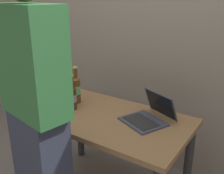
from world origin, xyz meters
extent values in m
cube|color=olive|center=(0.00, 0.00, 0.71)|extent=(1.25, 0.73, 0.04)
cylinder|color=#2D2D30|center=(-0.57, -0.30, 0.34)|extent=(0.07, 0.07, 0.69)
cylinder|color=#2D2D30|center=(-0.57, 0.30, 0.34)|extent=(0.07, 0.07, 0.69)
cylinder|color=#2D2D30|center=(0.57, 0.30, 0.34)|extent=(0.07, 0.07, 0.69)
cube|color=#383D4C|center=(0.27, 0.06, 0.73)|extent=(0.38, 0.36, 0.01)
cube|color=#232326|center=(0.26, 0.04, 0.74)|extent=(0.29, 0.24, 0.00)
cube|color=#383D4C|center=(0.34, 0.21, 0.83)|extent=(0.31, 0.19, 0.19)
cube|color=black|center=(0.33, 0.21, 0.83)|extent=(0.28, 0.18, 0.18)
cylinder|color=brown|center=(-0.40, 0.08, 0.83)|extent=(0.08, 0.08, 0.21)
cone|color=brown|center=(-0.40, 0.08, 0.95)|extent=(0.08, 0.08, 0.03)
cylinder|color=brown|center=(-0.40, 0.08, 1.00)|extent=(0.03, 0.03, 0.08)
cylinder|color=#BFB74C|center=(-0.40, 0.08, 1.04)|extent=(0.04, 0.04, 0.01)
cylinder|color=#55B06E|center=(-0.40, 0.08, 0.84)|extent=(0.08, 0.08, 0.07)
cylinder|color=#472B14|center=(-0.33, -0.04, 0.81)|extent=(0.08, 0.08, 0.18)
cone|color=#472B14|center=(-0.33, -0.04, 0.92)|extent=(0.08, 0.08, 0.03)
cylinder|color=#472B14|center=(-0.33, -0.04, 0.97)|extent=(0.04, 0.04, 0.08)
cylinder|color=#BFB74C|center=(-0.33, -0.04, 1.01)|extent=(0.04, 0.04, 0.01)
cylinder|color=#8A7FB5|center=(-0.33, -0.04, 0.82)|extent=(0.08, 0.08, 0.06)
cylinder|color=#1E5123|center=(-0.43, -0.04, 0.83)|extent=(0.06, 0.06, 0.20)
cone|color=#1E5123|center=(-0.43, -0.04, 0.94)|extent=(0.06, 0.06, 0.02)
cylinder|color=#1E5123|center=(-0.43, -0.04, 0.98)|extent=(0.03, 0.03, 0.06)
cylinder|color=#BFB74C|center=(-0.43, -0.04, 1.02)|extent=(0.03, 0.03, 0.01)
cylinder|color=#BA8ED7|center=(-0.43, -0.04, 0.84)|extent=(0.06, 0.06, 0.07)
cube|color=#2D6B38|center=(-0.07, -0.62, 1.28)|extent=(0.46, 0.28, 0.60)
cube|color=gray|center=(0.00, 0.69, 1.30)|extent=(6.00, 0.10, 2.60)
camera|label=1|loc=(1.05, -1.52, 1.63)|focal=42.12mm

